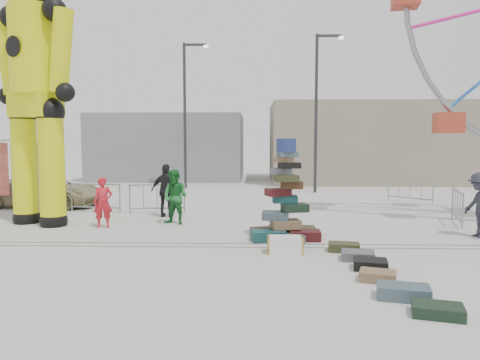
{
  "coord_description": "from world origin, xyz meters",
  "views": [
    {
      "loc": [
        -0.11,
        -11.05,
        2.73
      ],
      "look_at": [
        -0.53,
        2.24,
        1.57
      ],
      "focal_mm": 35.0,
      "sensor_mm": 36.0,
      "label": 1
    }
  ],
  "objects_px": {
    "pedestrian_green": "(175,197)",
    "steamer_trunk": "(285,245)",
    "barricade_dummy_b": "(95,197)",
    "barricade_dummy_a": "(39,198)",
    "banner_scaffold": "(9,158)",
    "barricade_wheel_back": "(410,190)",
    "lamp_post_left": "(186,108)",
    "crash_test_dummy": "(35,86)",
    "suitcase_tower": "(285,211)",
    "barricade_dummy_c": "(157,198)",
    "pedestrian_red": "(103,203)",
    "pedestrian_black": "(167,191)",
    "parked_suv": "(46,191)",
    "pedestrian_grey": "(480,205)",
    "barricade_wheel_front": "(457,207)",
    "lamp_post_right": "(318,105)"
  },
  "relations": [
    {
      "from": "pedestrian_green",
      "to": "steamer_trunk",
      "type": "bearing_deg",
      "value": -25.67
    },
    {
      "from": "barricade_dummy_b",
      "to": "barricade_dummy_a",
      "type": "bearing_deg",
      "value": -163.35
    },
    {
      "from": "banner_scaffold",
      "to": "barricade_wheel_back",
      "type": "distance_m",
      "value": 16.37
    },
    {
      "from": "lamp_post_left",
      "to": "pedestrian_green",
      "type": "bearing_deg",
      "value": -83.66
    },
    {
      "from": "crash_test_dummy",
      "to": "suitcase_tower",
      "type": "bearing_deg",
      "value": 10.71
    },
    {
      "from": "suitcase_tower",
      "to": "barricade_dummy_c",
      "type": "distance_m",
      "value": 6.24
    },
    {
      "from": "suitcase_tower",
      "to": "pedestrian_red",
      "type": "distance_m",
      "value": 5.7
    },
    {
      "from": "barricade_wheel_back",
      "to": "pedestrian_black",
      "type": "bearing_deg",
      "value": -114.4
    },
    {
      "from": "suitcase_tower",
      "to": "pedestrian_black",
      "type": "distance_m",
      "value": 5.26
    },
    {
      "from": "barricade_dummy_a",
      "to": "barricade_wheel_back",
      "type": "xyz_separation_m",
      "value": [
        14.82,
        3.39,
        0.0
      ]
    },
    {
      "from": "parked_suv",
      "to": "pedestrian_black",
      "type": "bearing_deg",
      "value": -108.18
    },
    {
      "from": "steamer_trunk",
      "to": "parked_suv",
      "type": "bearing_deg",
      "value": 140.32
    },
    {
      "from": "suitcase_tower",
      "to": "barricade_wheel_back",
      "type": "relative_size",
      "value": 1.38
    },
    {
      "from": "lamp_post_left",
      "to": "crash_test_dummy",
      "type": "height_order",
      "value": "crash_test_dummy"
    },
    {
      "from": "pedestrian_grey",
      "to": "crash_test_dummy",
      "type": "bearing_deg",
      "value": -105.82
    },
    {
      "from": "crash_test_dummy",
      "to": "barricade_dummy_c",
      "type": "relative_size",
      "value": 4.17
    },
    {
      "from": "banner_scaffold",
      "to": "pedestrian_grey",
      "type": "xyz_separation_m",
      "value": [
        15.47,
        -4.16,
        -1.14
      ]
    },
    {
      "from": "pedestrian_grey",
      "to": "barricade_wheel_back",
      "type": "bearing_deg",
      "value": 167.02
    },
    {
      "from": "steamer_trunk",
      "to": "barricade_wheel_front",
      "type": "relative_size",
      "value": 0.42
    },
    {
      "from": "barricade_dummy_b",
      "to": "pedestrian_red",
      "type": "xyz_separation_m",
      "value": [
        1.32,
        -3.11,
        0.24
      ]
    },
    {
      "from": "lamp_post_left",
      "to": "barricade_dummy_b",
      "type": "bearing_deg",
      "value": -104.09
    },
    {
      "from": "pedestrian_black",
      "to": "barricade_dummy_b",
      "type": "bearing_deg",
      "value": -16.53
    },
    {
      "from": "crash_test_dummy",
      "to": "barricade_wheel_back",
      "type": "bearing_deg",
      "value": 47.67
    },
    {
      "from": "steamer_trunk",
      "to": "barricade_wheel_back",
      "type": "bearing_deg",
      "value": 56.66
    },
    {
      "from": "lamp_post_left",
      "to": "pedestrian_green",
      "type": "distance_m",
      "value": 11.83
    },
    {
      "from": "pedestrian_black",
      "to": "crash_test_dummy",
      "type": "bearing_deg",
      "value": 25.97
    },
    {
      "from": "crash_test_dummy",
      "to": "barricade_dummy_a",
      "type": "distance_m",
      "value": 4.69
    },
    {
      "from": "crash_test_dummy",
      "to": "barricade_dummy_a",
      "type": "height_order",
      "value": "crash_test_dummy"
    },
    {
      "from": "lamp_post_left",
      "to": "banner_scaffold",
      "type": "distance_m",
      "value": 10.62
    },
    {
      "from": "barricade_dummy_c",
      "to": "parked_suv",
      "type": "xyz_separation_m",
      "value": [
        -4.87,
        1.56,
        0.09
      ]
    },
    {
      "from": "lamp_post_right",
      "to": "pedestrian_black",
      "type": "relative_size",
      "value": 4.27
    },
    {
      "from": "lamp_post_left",
      "to": "crash_test_dummy",
      "type": "bearing_deg",
      "value": -105.26
    },
    {
      "from": "barricade_wheel_front",
      "to": "pedestrian_green",
      "type": "distance_m",
      "value": 9.16
    },
    {
      "from": "barricade_dummy_a",
      "to": "pedestrian_black",
      "type": "distance_m",
      "value": 5.04
    },
    {
      "from": "barricade_dummy_b",
      "to": "pedestrian_red",
      "type": "height_order",
      "value": "pedestrian_red"
    },
    {
      "from": "lamp_post_left",
      "to": "barricade_dummy_a",
      "type": "distance_m",
      "value": 10.67
    },
    {
      "from": "barricade_dummy_b",
      "to": "parked_suv",
      "type": "bearing_deg",
      "value": 162.02
    },
    {
      "from": "lamp_post_right",
      "to": "crash_test_dummy",
      "type": "height_order",
      "value": "crash_test_dummy"
    },
    {
      "from": "pedestrian_green",
      "to": "barricade_dummy_a",
      "type": "bearing_deg",
      "value": -179.3
    },
    {
      "from": "barricade_wheel_back",
      "to": "pedestrian_grey",
      "type": "bearing_deg",
      "value": -51.6
    },
    {
      "from": "pedestrian_green",
      "to": "barricade_wheel_front",
      "type": "bearing_deg",
      "value": 25.44
    },
    {
      "from": "lamp_post_right",
      "to": "barricade_dummy_a",
      "type": "distance_m",
      "value": 13.8
    },
    {
      "from": "barricade_dummy_c",
      "to": "pedestrian_grey",
      "type": "bearing_deg",
      "value": -30.3
    },
    {
      "from": "pedestrian_red",
      "to": "suitcase_tower",
      "type": "bearing_deg",
      "value": -28.87
    },
    {
      "from": "lamp_post_left",
      "to": "lamp_post_right",
      "type": "bearing_deg",
      "value": -15.95
    },
    {
      "from": "barricade_dummy_a",
      "to": "parked_suv",
      "type": "height_order",
      "value": "parked_suv"
    },
    {
      "from": "pedestrian_grey",
      "to": "barricade_dummy_a",
      "type": "bearing_deg",
      "value": -114.63
    },
    {
      "from": "suitcase_tower",
      "to": "steamer_trunk",
      "type": "xyz_separation_m",
      "value": [
        -0.1,
        -1.6,
        -0.57
      ]
    },
    {
      "from": "suitcase_tower",
      "to": "crash_test_dummy",
      "type": "bearing_deg",
      "value": 160.25
    },
    {
      "from": "pedestrian_red",
      "to": "pedestrian_grey",
      "type": "bearing_deg",
      "value": -19.91
    }
  ]
}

